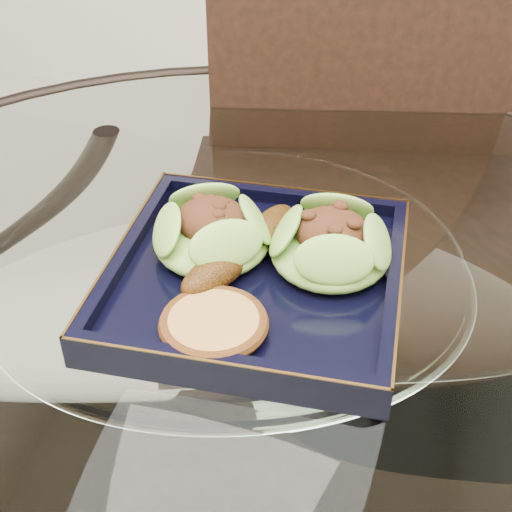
% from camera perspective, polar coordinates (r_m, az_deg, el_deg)
% --- Properties ---
extents(dining_table, '(1.13, 1.13, 0.77)m').
position_cam_1_polar(dining_table, '(0.78, -1.72, -12.93)').
color(dining_table, white).
rests_on(dining_table, ground).
extents(dining_chair, '(0.55, 0.55, 1.02)m').
position_cam_1_polar(dining_chair, '(1.03, 7.86, -0.75)').
color(dining_chair, '#321A10').
rests_on(dining_chair, ground).
extents(navy_plate, '(0.30, 0.30, 0.02)m').
position_cam_1_polar(navy_plate, '(0.68, 0.00, -2.02)').
color(navy_plate, black).
rests_on(navy_plate, dining_table).
extents(lettuce_wrap_left, '(0.13, 0.13, 0.04)m').
position_cam_1_polar(lettuce_wrap_left, '(0.69, -3.56, 1.64)').
color(lettuce_wrap_left, '#578D29').
rests_on(lettuce_wrap_left, navy_plate).
extents(lettuce_wrap_right, '(0.14, 0.14, 0.04)m').
position_cam_1_polar(lettuce_wrap_right, '(0.67, 5.96, 0.68)').
color(lettuce_wrap_right, olive).
rests_on(lettuce_wrap_right, navy_plate).
extents(roasted_plantain, '(0.08, 0.16, 0.03)m').
position_cam_1_polar(roasted_plantain, '(0.67, -0.96, 0.53)').
color(roasted_plantain, '#593109').
rests_on(roasted_plantain, navy_plate).
extents(crumb_patty, '(0.08, 0.08, 0.02)m').
position_cam_1_polar(crumb_patty, '(0.61, -3.39, -5.56)').
color(crumb_patty, '#CA9043').
rests_on(crumb_patty, navy_plate).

